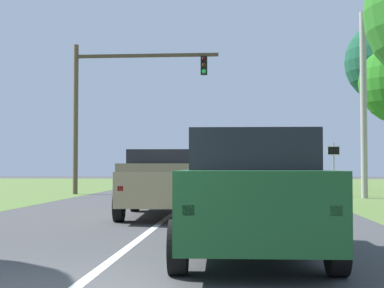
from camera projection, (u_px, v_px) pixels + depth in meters
The scene contains 7 objects.
ground_plane at pixel (176, 212), 17.70m from camera, with size 120.00×120.00×0.00m, color #424244.
lane_centre_stripe at pixel (78, 286), 6.74m from camera, with size 0.16×41.55×0.01m, color white.
red_suv_near at pixel (251, 191), 8.97m from camera, with size 2.37×4.90×1.94m.
pickup_truck_lead at pixel (163, 182), 16.04m from camera, with size 2.47×5.51×1.85m.
traffic_light at pixel (113, 95), 28.73m from camera, with size 7.30×0.40×7.53m.
keep_moving_sign at pixel (334, 162), 26.96m from camera, with size 0.60×0.09×2.48m.
utility_pole_right at pixel (364, 105), 25.09m from camera, with size 0.28×0.28×8.19m, color #9E998E.
Camera 1 is at (1.86, -5.90, 1.41)m, focal length 53.70 mm.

